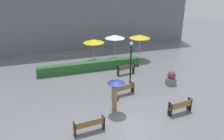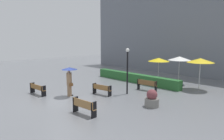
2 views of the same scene
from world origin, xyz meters
TOP-DOWN VIEW (x-y plane):
  - ground_plane at (0.00, 0.00)m, footprint 60.00×60.00m
  - bench_back_row at (2.14, 6.56)m, footprint 1.73×0.59m
  - bench_near_right at (3.07, -0.44)m, footprint 1.68×0.51m
  - bench_near_left at (-2.84, -0.49)m, footprint 1.81×0.51m
  - bench_mid_center at (0.58, 3.02)m, footprint 1.67×0.61m
  - pedestrian_with_umbrella at (-0.78, 1.08)m, footprint 1.14×1.14m
  - planter_pot at (4.85, 3.48)m, footprint 0.89×0.89m
  - lamp_post at (1.73, 4.62)m, footprint 0.28×0.28m
  - patio_umbrella_yellow at (0.30, 10.93)m, footprint 2.13×2.13m
  - patio_umbrella_white at (2.57, 10.92)m, footprint 2.09×2.09m
  - patio_umbrella_yellow_far at (4.96, 9.96)m, footprint 2.16×2.16m
  - hedge_strip at (-0.69, 8.40)m, footprint 9.67×0.70m
  - building_facade at (0.00, 16.00)m, footprint 28.00×1.20m

SIDE VIEW (x-z plane):
  - ground_plane at x=0.00m, z-range 0.00..0.00m
  - hedge_strip at x=-0.69m, z-range 0.00..0.85m
  - bench_mid_center at x=0.58m, z-range 0.07..0.87m
  - planter_pot at x=4.85m, z-range -0.08..1.04m
  - bench_near_left at x=-2.84m, z-range 0.08..0.89m
  - bench_near_right at x=3.07m, z-range 0.08..0.97m
  - bench_back_row at x=2.14m, z-range 0.09..0.98m
  - pedestrian_with_umbrella at x=-0.78m, z-range 0.40..2.57m
  - patio_umbrella_yellow at x=0.30m, z-range 0.97..3.28m
  - lamp_post at x=1.73m, z-range 0.43..3.95m
  - patio_umbrella_white at x=2.57m, z-range 1.11..3.70m
  - patio_umbrella_yellow_far at x=4.96m, z-range 1.14..3.79m
  - building_facade at x=0.00m, z-range 0.00..10.43m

